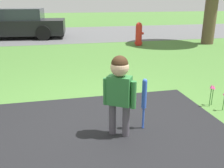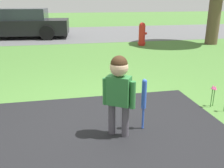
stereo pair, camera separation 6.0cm
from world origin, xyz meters
name	(u,v)px [view 1 (the left image)]	position (x,y,z in m)	size (l,w,h in m)	color
ground_plane	(99,123)	(0.00, 0.00, 0.00)	(60.00, 60.00, 0.00)	#477533
street_strip	(65,34)	(0.00, 9.62, 0.00)	(40.00, 6.00, 0.01)	#59595B
child	(119,85)	(0.19, -0.36, 0.67)	(0.36, 0.28, 1.03)	#4C4751
baseball_bat	(144,97)	(0.54, -0.27, 0.45)	(0.06, 0.06, 0.70)	blue
fire_hydrant	(139,34)	(2.52, 5.77, 0.41)	(0.33, 0.29, 0.84)	red
parked_car	(14,24)	(-2.19, 8.72, 0.60)	(4.52, 2.18, 1.26)	black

